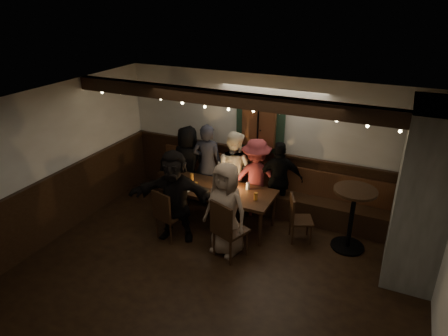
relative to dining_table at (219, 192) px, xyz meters
The scene contains 13 objects.
room 1.68m from the dining_table, ahead, with size 6.02×5.01×2.62m.
dining_table is the anchor object (origin of this frame).
chair_near_left 1.03m from the dining_table, 126.13° to the right, with size 0.51×0.51×0.93m.
chair_near_right 1.04m from the dining_table, 58.57° to the right, with size 0.60×0.60×1.02m.
chair_end 1.43m from the dining_table, ahead, with size 0.50×0.50×0.84m.
high_top 2.30m from the dining_table, ahead, with size 0.69×0.69×1.09m.
person_a 1.26m from the dining_table, 145.57° to the left, with size 0.75×0.49×1.53m, color black.
person_b 0.91m from the dining_table, 130.45° to the left, with size 0.60×0.40×1.65m, color #232430.
person_c 0.73m from the dining_table, 92.10° to the left, with size 0.77×0.60×1.58m, color beige.
person_d 0.80m from the dining_table, 55.16° to the left, with size 0.98×0.56×1.52m, color maroon.
person_e 1.16m from the dining_table, 39.85° to the left, with size 0.88×0.37×1.50m, color black.
person_f 0.88m from the dining_table, 124.99° to the right, with size 1.51×0.48×1.63m, color black.
person_g 0.87m from the dining_table, 57.45° to the right, with size 0.77×0.50×1.58m, color gray.
Camera 1 is at (2.18, -4.35, 3.98)m, focal length 32.00 mm.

